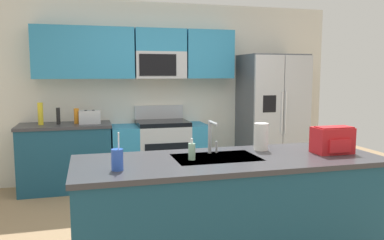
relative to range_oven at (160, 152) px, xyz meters
name	(u,v)px	position (x,y,z in m)	size (l,w,h in m)	color
ground_plane	(209,229)	(0.17, -1.80, -0.44)	(9.00, 9.00, 0.00)	#997A56
kitchen_wall_unit	(158,80)	(0.03, 0.28, 1.03)	(5.20, 0.43, 2.60)	silver
back_counter	(66,157)	(-1.29, 0.00, 0.01)	(1.21, 0.63, 0.90)	navy
range_oven	(160,152)	(0.00, 0.00, 0.00)	(1.36, 0.61, 1.10)	#B7BABF
refrigerator	(272,116)	(1.71, -0.07, 0.48)	(0.90, 0.76, 1.85)	#4C4F54
island_counter	(229,211)	(0.11, -2.53, 0.01)	(2.48, 0.90, 0.90)	navy
toaster	(90,117)	(-0.96, -0.05, 0.55)	(0.28, 0.16, 0.18)	#B7BABF
pepper_mill	(58,116)	(-1.37, 0.00, 0.57)	(0.05, 0.05, 0.22)	black
bottle_yellow	(40,114)	(-1.59, 0.00, 0.60)	(0.07, 0.07, 0.29)	yellow
bottle_orange	(77,116)	(-1.13, 0.01, 0.56)	(0.07, 0.07, 0.21)	orange
sink_faucet	(211,134)	(0.01, -2.34, 0.62)	(0.08, 0.21, 0.28)	#B7BABF
drink_cup_blue	(117,160)	(-0.80, -2.70, 0.53)	(0.08, 0.08, 0.27)	blue
soap_dispenser	(192,151)	(-0.21, -2.52, 0.53)	(0.06, 0.06, 0.17)	#A5D8B2
paper_towel_roll	(261,137)	(0.48, -2.30, 0.58)	(0.12, 0.12, 0.24)	white
backpack	(333,140)	(1.02, -2.58, 0.57)	(0.32, 0.22, 0.23)	red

